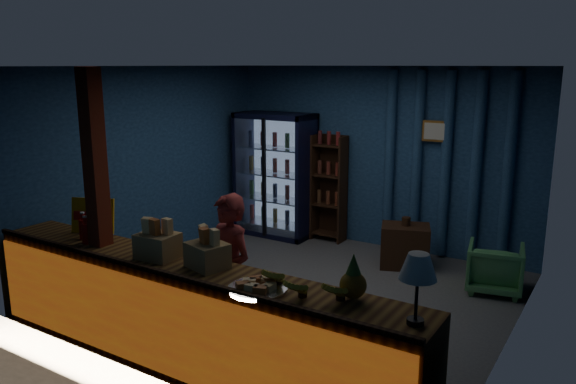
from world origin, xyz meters
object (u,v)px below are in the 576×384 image
object	(u,v)px
shopkeeper	(229,274)
table_lamp	(418,269)
green_chair	(495,268)
pastry_tray	(258,287)

from	to	relation	value
shopkeeper	table_lamp	distance (m)	2.07
shopkeeper	green_chair	bearing A→B (deg)	73.86
table_lamp	green_chair	bearing A→B (deg)	92.66
shopkeeper	pastry_tray	world-z (taller)	shopkeeper
pastry_tray	table_lamp	xyz separation A→B (m)	(1.20, 0.09, 0.36)
shopkeeper	pastry_tray	xyz separation A→B (m)	(0.72, -0.57, 0.23)
green_chair	table_lamp	distance (m)	3.40
green_chair	table_lamp	world-z (taller)	table_lamp
shopkeeper	green_chair	distance (m)	3.31
green_chair	pastry_tray	world-z (taller)	pastry_tray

